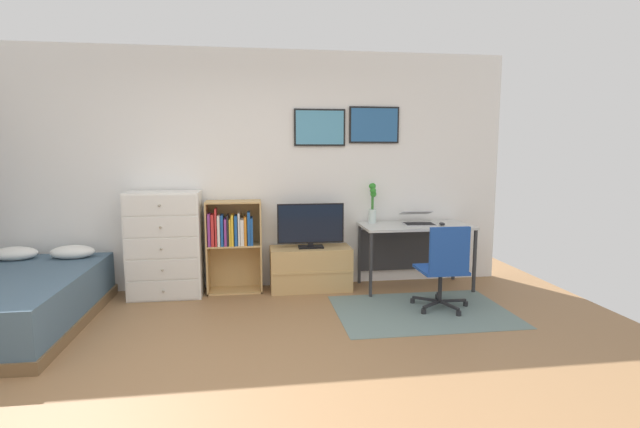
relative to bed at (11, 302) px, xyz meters
name	(u,v)px	position (x,y,z in m)	size (l,w,h in m)	color
ground_plane	(244,386)	(2.07, -1.38, -0.24)	(7.20, 7.20, 0.00)	#936B44
wall_back_with_posters	(246,170)	(2.09, 1.05, 1.12)	(6.12, 0.09, 2.70)	white
area_rug	(422,311)	(3.80, -0.11, -0.24)	(1.70, 1.20, 0.01)	slate
bed	(11,302)	(0.00, 0.00, 0.00)	(1.29, 2.00, 0.60)	brown
dresser	(165,245)	(1.21, 0.78, 0.33)	(0.77, 0.46, 1.14)	white
bookshelf	(233,238)	(1.93, 0.84, 0.37)	(0.61, 0.30, 1.03)	tan
tv_stand	(311,268)	(2.80, 0.79, 0.00)	(0.91, 0.41, 0.49)	tan
television	(311,226)	(2.80, 0.77, 0.50)	(0.75, 0.16, 0.50)	black
desk	(413,235)	(4.00, 0.77, 0.37)	(1.25, 0.61, 0.74)	silver
office_chair	(444,266)	(4.01, -0.11, 0.22)	(0.56, 0.58, 0.86)	#232326
laptop	(418,219)	(4.04, 0.74, 0.56)	(0.37, 0.40, 0.15)	#B7B7BC
computer_mouse	(442,224)	(4.28, 0.61, 0.51)	(0.06, 0.10, 0.03)	#262628
bamboo_vase	(373,202)	(3.54, 0.89, 0.74)	(0.09, 0.11, 0.46)	silver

